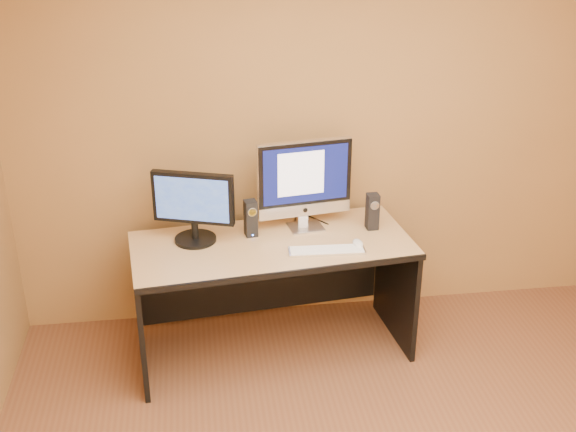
{
  "coord_description": "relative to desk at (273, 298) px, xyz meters",
  "views": [
    {
      "loc": [
        -0.82,
        -2.38,
        2.76
      ],
      "look_at": [
        -0.29,
        1.39,
        1.0
      ],
      "focal_mm": 45.0,
      "sensor_mm": 36.0,
      "label": 1
    }
  ],
  "objects": [
    {
      "name": "keyboard",
      "position": [
        0.31,
        -0.15,
        0.4
      ],
      "size": [
        0.46,
        0.14,
        0.02
      ],
      "primitive_type": "cube",
      "rotation": [
        0.0,
        0.0,
        -0.05
      ],
      "color": "silver",
      "rests_on": "desk"
    },
    {
      "name": "cable_a",
      "position": [
        0.32,
        0.3,
        0.39
      ],
      "size": [
        0.15,
        0.19,
        0.01
      ],
      "primitive_type": "cylinder",
      "rotation": [
        1.57,
        0.0,
        0.64
      ],
      "color": "black",
      "rests_on": "desk"
    },
    {
      "name": "speaker_right",
      "position": [
        0.65,
        0.12,
        0.51
      ],
      "size": [
        0.08,
        0.08,
        0.23
      ],
      "primitive_type": null,
      "rotation": [
        0.0,
        0.0,
        0.06
      ],
      "color": "black",
      "rests_on": "desk"
    },
    {
      "name": "mouse",
      "position": [
        0.5,
        -0.11,
        0.41
      ],
      "size": [
        0.07,
        0.11,
        0.04
      ],
      "primitive_type": "ellipsoid",
      "rotation": [
        0.0,
        0.0,
        0.05
      ],
      "color": "silver",
      "rests_on": "desk"
    },
    {
      "name": "desk",
      "position": [
        0.0,
        0.0,
        0.0
      ],
      "size": [
        1.75,
        0.91,
        0.78
      ],
      "primitive_type": null,
      "rotation": [
        0.0,
        0.0,
        0.1
      ],
      "color": "tan",
      "rests_on": "ground"
    },
    {
      "name": "cable_b",
      "position": [
        0.18,
        0.3,
        0.39
      ],
      "size": [
        0.05,
        0.19,
        0.01
      ],
      "primitive_type": "cylinder",
      "rotation": [
        1.57,
        0.0,
        -0.21
      ],
      "color": "black",
      "rests_on": "desk"
    },
    {
      "name": "speaker_left",
      "position": [
        -0.12,
        0.12,
        0.51
      ],
      "size": [
        0.08,
        0.09,
        0.23
      ],
      "primitive_type": null,
      "rotation": [
        0.0,
        0.0,
        0.18
      ],
      "color": "black",
      "rests_on": "desk"
    },
    {
      "name": "imac",
      "position": [
        0.23,
        0.18,
        0.68
      ],
      "size": [
        0.63,
        0.3,
        0.58
      ],
      "primitive_type": null,
      "rotation": [
        0.0,
        0.0,
        0.14
      ],
      "color": "silver",
      "rests_on": "desk"
    },
    {
      "name": "walls",
      "position": [
        0.38,
        -1.49,
        0.91
      ],
      "size": [
        4.0,
        4.0,
        2.6
      ],
      "primitive_type": null,
      "color": "olive",
      "rests_on": "ground"
    },
    {
      "name": "second_monitor",
      "position": [
        -0.46,
        0.1,
        0.61
      ],
      "size": [
        0.56,
        0.4,
        0.44
      ],
      "primitive_type": null,
      "rotation": [
        0.0,
        0.0,
        -0.33
      ],
      "color": "black",
      "rests_on": "desk"
    }
  ]
}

